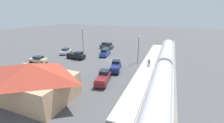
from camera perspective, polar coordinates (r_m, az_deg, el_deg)
ground_plane at (r=41.11m, az=-0.09°, el=0.70°), size 200.00×200.00×0.00m
railway_track at (r=38.46m, az=19.69°, el=-1.56°), size 4.80×70.00×0.30m
platform at (r=38.70m, az=13.81°, el=-0.78°), size 3.20×46.00×0.30m
passenger_train at (r=26.58m, az=19.10°, el=-4.03°), size 2.93×39.23×4.98m
station_building at (r=25.32m, az=-28.15°, el=-6.34°), size 12.63×8.49×5.57m
pedestrian_on_platform at (r=36.54m, az=13.68°, el=-0.04°), size 0.36×0.36×1.71m
pedestrian_waiting_far at (r=35.99m, az=14.12°, el=-0.37°), size 0.36×0.36×1.71m
pickup_black at (r=42.91m, az=-13.56°, el=2.37°), size 5.56×2.88×2.14m
suv_blue at (r=44.57m, az=-2.63°, el=3.64°), size 2.47×5.08×2.22m
pickup_maroon at (r=27.71m, az=-3.39°, el=-6.18°), size 2.93×5.67×2.14m
pickup_navy at (r=33.25m, az=1.42°, el=-1.83°), size 3.10×5.70×2.14m
suv_charcoal at (r=53.39m, az=-2.06°, el=6.14°), size 5.18×3.08×2.22m
sedan_tan at (r=42.86m, az=-26.32°, el=0.70°), size 4.65×2.59×1.74m
sedan_silver at (r=48.95m, az=-17.31°, el=3.84°), size 2.65×4.76×1.74m
light_pole_near_platform at (r=37.92m, az=10.10°, el=5.88°), size 0.44×0.44×7.01m
light_pole_lot_center at (r=47.12m, az=-11.16°, el=8.98°), size 0.44×0.44×8.08m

